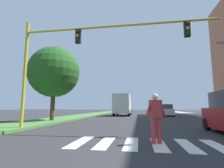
{
  "coord_description": "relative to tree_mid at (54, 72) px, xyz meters",
  "views": [
    {
      "loc": [
        -0.61,
        2.31,
        1.21
      ],
      "look_at": [
        -2.53,
        14.47,
        2.9
      ],
      "focal_mm": 27.48,
      "sensor_mm": 36.0,
      "label": 1
    }
  ],
  "objects": [
    {
      "name": "truck_box_delivery",
      "position": [
        4.78,
        12.31,
        -2.63
      ],
      "size": [
        2.4,
        6.2,
        3.1
      ],
      "color": "#B7B7BC",
      "rests_on": "ground_plane"
    },
    {
      "name": "pedestrian_performer",
      "position": [
        7.83,
        -7.52,
        -3.33
      ],
      "size": [
        0.72,
        0.37,
        1.69
      ],
      "color": "#B23333",
      "rests_on": "ground_plane"
    },
    {
      "name": "median_strip",
      "position": [
        -0.47,
        12.02,
        -4.19
      ],
      "size": [
        3.35,
        64.0,
        0.15
      ],
      "primitive_type": "cube",
      "color": "#477A38",
      "rests_on": "ground_plane"
    },
    {
      "name": "ground_plane",
      "position": [
        7.88,
        14.02,
        -4.27
      ],
      "size": [
        140.0,
        140.0,
        0.0
      ],
      "primitive_type": "plane",
      "color": "#2D2D30"
    },
    {
      "name": "sedan_midblock",
      "position": [
        11.13,
        12.02,
        -3.49
      ],
      "size": [
        2.22,
        4.32,
        1.67
      ],
      "color": "#B7B7BC",
      "rests_on": "ground_plane"
    },
    {
      "name": "sidewalk_right",
      "position": [
        16.28,
        12.02,
        -4.19
      ],
      "size": [
        3.0,
        64.0,
        0.15
      ],
      "primitive_type": "cube",
      "color": "#9E9991",
      "rests_on": "ground_plane"
    },
    {
      "name": "crosswalk",
      "position": [
        7.88,
        -7.61,
        -4.26
      ],
      "size": [
        5.85,
        2.2,
        0.01
      ],
      "color": "silver",
      "rests_on": "ground_plane"
    },
    {
      "name": "traffic_light_gantry",
      "position": [
        4.09,
        -5.06,
        0.15
      ],
      "size": [
        10.46,
        0.3,
        6.0
      ],
      "color": "gold",
      "rests_on": "median_strip"
    },
    {
      "name": "tree_mid",
      "position": [
        0.0,
        0.0,
        0.0
      ],
      "size": [
        4.39,
        4.39,
        6.32
      ],
      "color": "#4C3823",
      "rests_on": "median_strip"
    }
  ]
}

